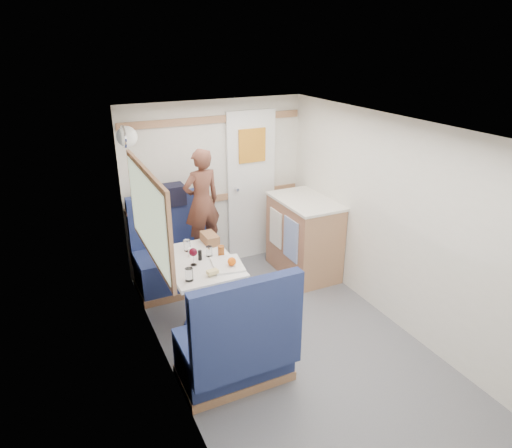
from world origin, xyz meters
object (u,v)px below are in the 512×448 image
wine_glass (193,253)px  tumbler_left (189,274)px  galley_counter (304,236)px  beer_glass (221,251)px  person (202,202)px  tumbler_mid (187,246)px  tray (227,264)px  tumbler_right (209,251)px  bread_loaf (210,238)px  cheese_block (213,272)px  bench_far (176,262)px  dinette_table (200,275)px  duffel_bag (164,196)px  dome_light (127,137)px  salt_grinder (190,252)px  orange_fruit (232,261)px  bench_near (237,351)px  pepper_grinder (200,255)px

wine_glass → tumbler_left: (-0.12, -0.25, -0.07)m
galley_counter → beer_glass: galley_counter is taller
galley_counter → person: size_ratio=0.80×
tumbler_mid → tray: bearing=-62.0°
tumbler_right → bread_loaf: size_ratio=0.42×
cheese_block → tumbler_left: (-0.21, 0.00, 0.02)m
person → bench_far: bearing=-37.3°
person → tumbler_mid: 0.62m
dinette_table → cheese_block: 0.37m
duffel_bag → beer_glass: (0.24, -1.11, -0.24)m
dinette_table → beer_glass: bearing=3.6°
duffel_bag → dome_light: bearing=-144.4°
tumbler_right → salt_grinder: size_ratio=1.19×
galley_counter → bread_loaf: galley_counter is taller
orange_fruit → salt_grinder: bearing=125.6°
bench_near → galley_counter: (1.47, 1.41, 0.17)m
duffel_bag → tumbler_left: size_ratio=4.00×
galley_counter → duffel_bag: (-1.48, 0.57, 0.54)m
person → pepper_grinder: size_ratio=11.91×
dome_light → galley_counter: (1.86, -0.30, -1.28)m
dinette_table → orange_fruit: size_ratio=11.96×
wine_glass → salt_grinder: bearing=82.0°
person → bench_near: bearing=69.9°
person → bread_loaf: 0.47m
tumbler_left → bread_loaf: bearing=56.8°
tray → tumbler_left: (-0.40, -0.12, 0.05)m
tumbler_left → beer_glass: bearing=38.4°
duffel_bag → tumbler_right: (0.13, -1.07, -0.24)m
dinette_table → orange_fruit: orange_fruit is taller
galley_counter → cheese_block: size_ratio=9.51×
person → pepper_grinder: person is taller
bench_far → tumbler_left: 1.29m
wine_glass → tumbler_mid: (0.04, 0.31, -0.07)m
salt_grinder → bread_loaf: (0.27, 0.20, 0.01)m
dinette_table → tumbler_left: size_ratio=7.99×
bench_near → pepper_grinder: bench_near is taller
dome_light → beer_glass: bearing=-53.7°
dome_light → orange_fruit: dome_light is taller
cheese_block → pepper_grinder: (-0.00, 0.33, 0.01)m
orange_fruit → cheese_block: size_ratio=0.80×
tumbler_left → person: bearing=64.9°
cheese_block → bread_loaf: bread_loaf is taller
cheese_block → wine_glass: size_ratio=0.58×
dome_light → salt_grinder: bearing=-64.5°
dinette_table → galley_counter: size_ratio=1.00×
bench_near → pepper_grinder: size_ratio=10.91×
tumbler_right → bench_far: bearing=98.2°
pepper_grinder → salt_grinder: pepper_grinder is taller
person → tumbler_right: size_ratio=11.57×
dome_light → duffel_bag: 0.87m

